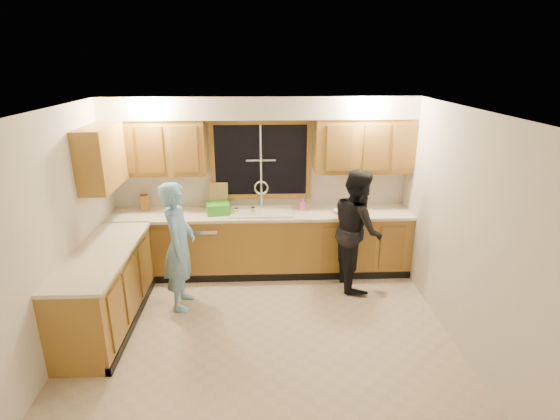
# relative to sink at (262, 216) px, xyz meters

# --- Properties ---
(floor) EXTENTS (4.20, 4.20, 0.00)m
(floor) POSITION_rel_sink_xyz_m (0.00, -1.60, -0.86)
(floor) COLOR #BCA990
(floor) RESTS_ON ground
(ceiling) EXTENTS (4.20, 4.20, 0.00)m
(ceiling) POSITION_rel_sink_xyz_m (0.00, -1.60, 1.64)
(ceiling) COLOR white
(wall_back) EXTENTS (4.20, 0.00, 4.20)m
(wall_back) POSITION_rel_sink_xyz_m (0.00, 0.30, 0.39)
(wall_back) COLOR beige
(wall_back) RESTS_ON ground
(wall_left) EXTENTS (0.00, 3.80, 3.80)m
(wall_left) POSITION_rel_sink_xyz_m (-2.10, -1.60, 0.39)
(wall_left) COLOR beige
(wall_left) RESTS_ON ground
(wall_right) EXTENTS (0.00, 3.80, 3.80)m
(wall_right) POSITION_rel_sink_xyz_m (2.10, -1.60, 0.39)
(wall_right) COLOR beige
(wall_right) RESTS_ON ground
(base_cabinets_back) EXTENTS (4.20, 0.60, 0.88)m
(base_cabinets_back) POSITION_rel_sink_xyz_m (0.00, -0.00, -0.42)
(base_cabinets_back) COLOR #A2742F
(base_cabinets_back) RESTS_ON ground
(base_cabinets_left) EXTENTS (0.60, 1.90, 0.88)m
(base_cabinets_left) POSITION_rel_sink_xyz_m (-1.80, -1.25, -0.42)
(base_cabinets_left) COLOR #A2742F
(base_cabinets_left) RESTS_ON ground
(countertop_back) EXTENTS (4.20, 0.63, 0.04)m
(countertop_back) POSITION_rel_sink_xyz_m (0.00, -0.02, 0.04)
(countertop_back) COLOR #EFE1C9
(countertop_back) RESTS_ON base_cabinets_back
(countertop_left) EXTENTS (0.63, 1.90, 0.04)m
(countertop_left) POSITION_rel_sink_xyz_m (-1.79, -1.25, 0.04)
(countertop_left) COLOR #EFE1C9
(countertop_left) RESTS_ON base_cabinets_left
(upper_cabinets_left) EXTENTS (1.35, 0.33, 0.75)m
(upper_cabinets_left) POSITION_rel_sink_xyz_m (-1.43, 0.13, 0.96)
(upper_cabinets_left) COLOR #A2742F
(upper_cabinets_left) RESTS_ON wall_back
(upper_cabinets_right) EXTENTS (1.35, 0.33, 0.75)m
(upper_cabinets_right) POSITION_rel_sink_xyz_m (1.43, 0.13, 0.96)
(upper_cabinets_right) COLOR #A2742F
(upper_cabinets_right) RESTS_ON wall_back
(upper_cabinets_return) EXTENTS (0.33, 0.90, 0.75)m
(upper_cabinets_return) POSITION_rel_sink_xyz_m (-1.94, -0.48, 0.96)
(upper_cabinets_return) COLOR #A2742F
(upper_cabinets_return) RESTS_ON wall_left
(soffit) EXTENTS (4.20, 0.35, 0.30)m
(soffit) POSITION_rel_sink_xyz_m (0.00, 0.12, 1.49)
(soffit) COLOR white
(soffit) RESTS_ON wall_back
(window_frame) EXTENTS (1.44, 0.03, 1.14)m
(window_frame) POSITION_rel_sink_xyz_m (0.00, 0.29, 0.74)
(window_frame) COLOR black
(window_frame) RESTS_ON wall_back
(sink) EXTENTS (0.86, 0.52, 0.57)m
(sink) POSITION_rel_sink_xyz_m (0.00, 0.00, 0.00)
(sink) COLOR white
(sink) RESTS_ON countertop_back
(dishwasher) EXTENTS (0.60, 0.56, 0.82)m
(dishwasher) POSITION_rel_sink_xyz_m (-0.85, -0.01, -0.45)
(dishwasher) COLOR white
(dishwasher) RESTS_ON floor
(stove) EXTENTS (0.58, 0.75, 0.90)m
(stove) POSITION_rel_sink_xyz_m (-1.80, -1.82, -0.41)
(stove) COLOR white
(stove) RESTS_ON floor
(man) EXTENTS (0.39, 0.59, 1.61)m
(man) POSITION_rel_sink_xyz_m (-1.01, -0.88, -0.06)
(man) COLOR #75AEDD
(man) RESTS_ON floor
(woman) EXTENTS (0.66, 0.82, 1.63)m
(woman) POSITION_rel_sink_xyz_m (1.27, -0.44, -0.05)
(woman) COLOR black
(woman) RESTS_ON floor
(knife_block) EXTENTS (0.14, 0.12, 0.22)m
(knife_block) POSITION_rel_sink_xyz_m (-1.65, 0.17, 0.16)
(knife_block) COLOR olive
(knife_block) RESTS_ON countertop_back
(cutting_board) EXTENTS (0.28, 0.11, 0.37)m
(cutting_board) POSITION_rel_sink_xyz_m (-0.62, 0.22, 0.24)
(cutting_board) COLOR tan
(cutting_board) RESTS_ON countertop_back
(dish_crate) EXTENTS (0.36, 0.34, 0.15)m
(dish_crate) POSITION_rel_sink_xyz_m (-0.61, -0.01, 0.13)
(dish_crate) COLOR green
(dish_crate) RESTS_ON countertop_back
(soap_bottle) EXTENTS (0.10, 0.10, 0.17)m
(soap_bottle) POSITION_rel_sink_xyz_m (0.59, 0.09, 0.14)
(soap_bottle) COLOR #F05B97
(soap_bottle) RESTS_ON countertop_back
(bowl) EXTENTS (0.21, 0.21, 0.05)m
(bowl) POSITION_rel_sink_xyz_m (1.11, -0.08, 0.08)
(bowl) COLOR silver
(bowl) RESTS_ON countertop_back
(can_left) EXTENTS (0.06, 0.06, 0.11)m
(can_left) POSITION_rel_sink_xyz_m (-0.34, -0.14, 0.11)
(can_left) COLOR beige
(can_left) RESTS_ON countertop_back
(can_right) EXTENTS (0.07, 0.07, 0.12)m
(can_right) POSITION_rel_sink_xyz_m (-0.12, -0.14, 0.12)
(can_right) COLOR beige
(can_right) RESTS_ON countertop_back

